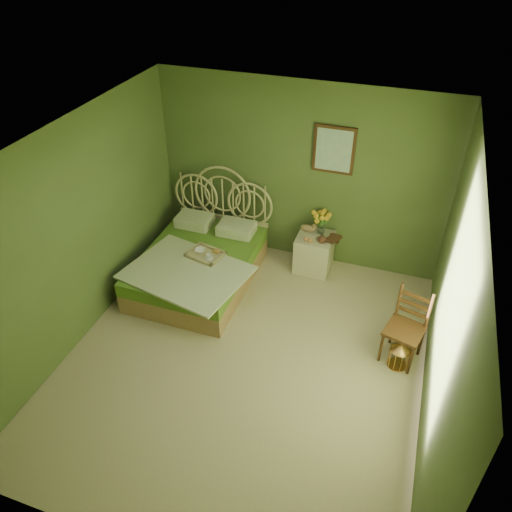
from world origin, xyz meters
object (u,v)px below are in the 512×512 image
at_px(bed, 200,262).
at_px(nightstand, 315,247).
at_px(birdcage, 399,355).
at_px(chair, 406,321).

bearing_deg(bed, nightstand, 28.55).
relative_size(nightstand, birdcage, 2.82).
distance_m(bed, birdcage, 2.89).
xyz_separation_m(chair, birdcage, (-0.00, -0.20, -0.34)).
relative_size(bed, birdcage, 6.14).
height_order(nightstand, birdcage, nightstand).
distance_m(bed, chair, 2.85).
bearing_deg(chair, bed, -175.57).
xyz_separation_m(bed, nightstand, (1.44, 0.78, 0.06)).
bearing_deg(bed, chair, -10.55).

